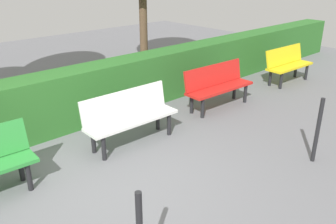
# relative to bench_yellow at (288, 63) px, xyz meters

# --- Properties ---
(ground_plane) EXTENTS (21.34, 21.34, 0.00)m
(ground_plane) POSITION_rel_bench_yellow_xyz_m (5.92, 0.88, -0.48)
(ground_plane) COLOR slate
(bench_yellow) EXTENTS (1.43, 0.53, 0.86)m
(bench_yellow) POSITION_rel_bench_yellow_xyz_m (0.00, 0.00, 0.00)
(bench_yellow) COLOR yellow
(bench_yellow) RESTS_ON ground_plane
(bench_red) EXTENTS (1.60, 0.52, 0.86)m
(bench_red) POSITION_rel_bench_yellow_xyz_m (2.55, -0.08, 0.00)
(bench_red) COLOR red
(bench_red) RESTS_ON ground_plane
(bench_white) EXTENTS (1.60, 0.49, 0.86)m
(bench_white) POSITION_rel_bench_yellow_xyz_m (4.81, -0.01, 0.00)
(bench_white) COLOR white
(bench_white) RESTS_ON ground_plane
(hedge_row) EXTENTS (17.34, 0.61, 1.02)m
(hedge_row) POSITION_rel_bench_yellow_xyz_m (4.86, -1.26, 0.03)
(hedge_row) COLOR #2D6B28
(hedge_row) RESTS_ON ground_plane
(railing_post_mid) EXTENTS (0.06, 0.06, 1.00)m
(railing_post_mid) POSITION_rel_bench_yellow_xyz_m (3.18, 2.33, 0.02)
(railing_post_mid) COLOR black
(railing_post_mid) RESTS_ON ground_plane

